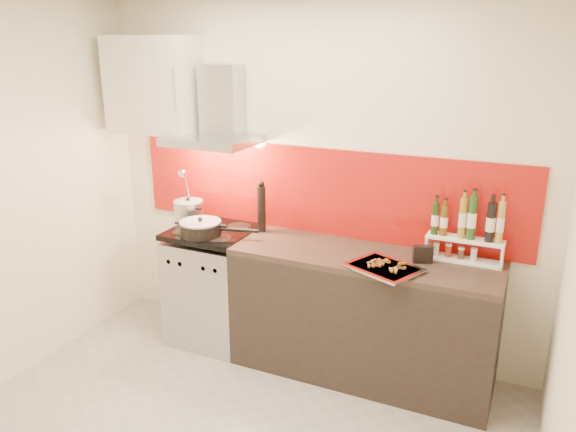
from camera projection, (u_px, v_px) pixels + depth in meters
The scene contains 13 objects.
back_wall at pixel (314, 180), 4.10m from camera, with size 3.40×0.02×2.60m, color silver.
backsplash at pixel (319, 191), 4.10m from camera, with size 3.00×0.02×0.64m, color #941908.
range_stove at pixel (214, 286), 4.38m from camera, with size 0.60×0.60×0.91m.
counter at pixel (362, 315), 3.90m from camera, with size 1.80×0.60×0.90m.
range_hood at pixel (218, 116), 4.11m from camera, with size 0.62×0.50×0.61m.
upper_cabinet at pixel (154, 85), 4.25m from camera, with size 0.70×0.35×0.72m, color beige.
stock_pot at pixel (189, 211), 4.40m from camera, with size 0.23×0.23×0.20m.
saute_pan at pixel (201, 228), 4.10m from camera, with size 0.58×0.30×0.14m.
utensil_jar at pixel (187, 206), 4.39m from camera, with size 0.09×0.14×0.44m.
pepper_mill at pixel (261, 207), 4.17m from camera, with size 0.06×0.06×0.39m.
step_shelf at pixel (467, 233), 3.60m from camera, with size 0.49×0.13×0.44m.
caddy_box at pixel (423, 254), 3.62m from camera, with size 0.12×0.05×0.11m, color black.
baking_tray at pixel (384, 268), 3.51m from camera, with size 0.52×0.47×0.03m.
Camera 1 is at (1.50, -2.30, 2.29)m, focal length 35.00 mm.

